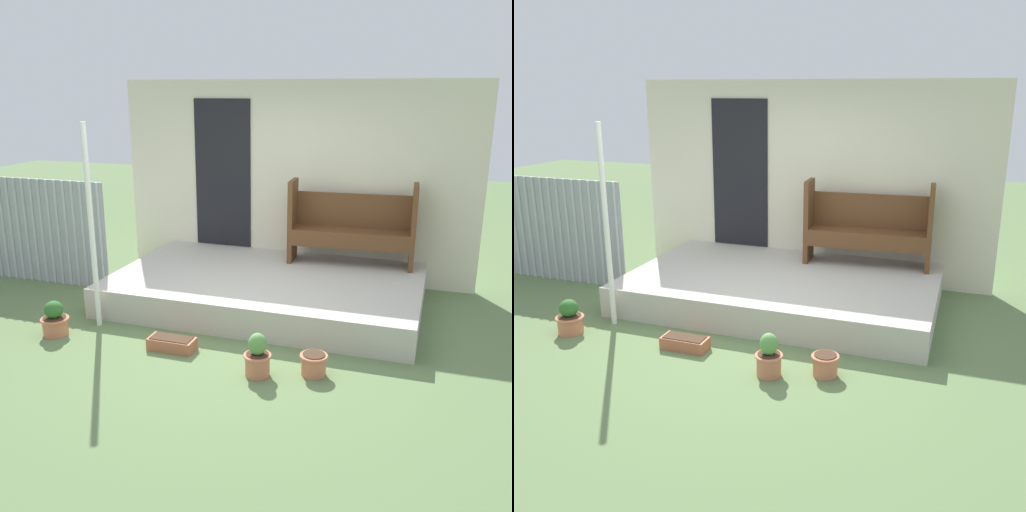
# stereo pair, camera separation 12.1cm
# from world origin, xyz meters

# --- Properties ---
(ground_plane) EXTENTS (24.00, 24.00, 0.00)m
(ground_plane) POSITION_xyz_m (0.00, 0.00, 0.00)
(ground_plane) COLOR #5B7547
(porch_slab) EXTENTS (3.59, 2.22, 0.35)m
(porch_slab) POSITION_xyz_m (0.02, 1.11, 0.17)
(porch_slab) COLOR #B7B2A5
(porch_slab) RESTS_ON ground_plane
(house_wall) EXTENTS (4.79, 0.08, 2.60)m
(house_wall) POSITION_xyz_m (-0.02, 2.25, 1.30)
(house_wall) COLOR beige
(house_wall) RESTS_ON ground_plane
(fence_corrugated) EXTENTS (2.99, 0.05, 1.38)m
(fence_corrugated) POSITION_xyz_m (-3.56, 0.93, 0.69)
(fence_corrugated) COLOR #9EA3A8
(fence_corrugated) RESTS_ON ground_plane
(support_post) EXTENTS (0.06, 0.06, 2.17)m
(support_post) POSITION_xyz_m (-1.52, -0.11, 1.09)
(support_post) COLOR white
(support_post) RESTS_ON ground_plane
(bench) EXTENTS (1.57, 0.50, 1.04)m
(bench) POSITION_xyz_m (0.88, 1.90, 0.87)
(bench) COLOR brown
(bench) RESTS_ON porch_slab
(flower_pot_left) EXTENTS (0.30, 0.30, 0.37)m
(flower_pot_left) POSITION_xyz_m (-1.81, -0.48, 0.16)
(flower_pot_left) COLOR #C67251
(flower_pot_left) RESTS_ON ground_plane
(flower_pot_middle) EXTENTS (0.26, 0.26, 0.41)m
(flower_pot_middle) POSITION_xyz_m (0.48, -0.65, 0.18)
(flower_pot_middle) COLOR #C67251
(flower_pot_middle) RESTS_ON ground_plane
(flower_pot_right) EXTENTS (0.26, 0.26, 0.21)m
(flower_pot_right) POSITION_xyz_m (0.96, -0.48, 0.11)
(flower_pot_right) COLOR #C67251
(flower_pot_right) RESTS_ON ground_plane
(planter_box_rect) EXTENTS (0.47, 0.21, 0.13)m
(planter_box_rect) POSITION_xyz_m (-0.49, -0.42, 0.06)
(planter_box_rect) COLOR #B26042
(planter_box_rect) RESTS_ON ground_plane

